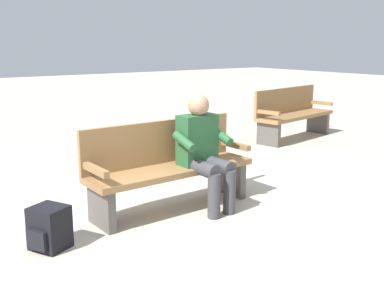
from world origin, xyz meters
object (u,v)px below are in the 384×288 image
object	(u,v)px
person_seated	(204,149)
bench_far	(292,113)
backpack	(49,228)
bench_near	(168,165)

from	to	relation	value
person_seated	bench_far	xyz separation A→B (m)	(-3.45, -1.95, -0.17)
backpack	person_seated	bearing A→B (deg)	-178.66
bench_near	person_seated	world-z (taller)	person_seated
person_seated	bench_far	distance (m)	3.97
person_seated	backpack	size ratio (longest dim) A/B	3.17
person_seated	bench_far	world-z (taller)	person_seated
bench_far	bench_near	bearing A→B (deg)	15.00
person_seated	bench_far	size ratio (longest dim) A/B	0.64
bench_far	person_seated	bearing A→B (deg)	19.72
bench_near	backpack	world-z (taller)	bench_near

